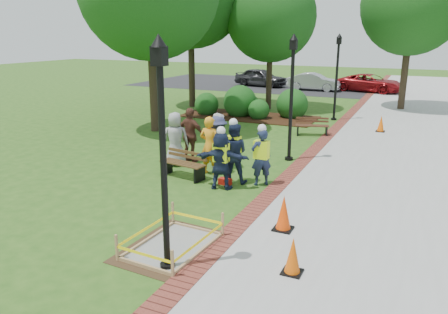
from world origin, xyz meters
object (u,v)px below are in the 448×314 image
at_px(lamp_near, 163,140).
at_px(hivis_worker_b, 261,155).
at_px(cone_front, 293,257).
at_px(hivis_worker_a, 221,158).
at_px(bench_near, 183,170).
at_px(hivis_worker_c, 233,151).
at_px(wet_concrete_pad, 173,237).

relative_size(lamp_near, hivis_worker_b, 2.36).
height_order(cone_front, hivis_worker_b, hivis_worker_b).
bearing_deg(hivis_worker_a, bench_near, 165.09).
distance_m(cone_front, lamp_near, 3.15).
relative_size(cone_front, hivis_worker_c, 0.38).
relative_size(wet_concrete_pad, bench_near, 1.55).
bearing_deg(bench_near, wet_concrete_pad, -62.86).
distance_m(wet_concrete_pad, bench_near, 4.55).
distance_m(bench_near, cone_front, 6.09).
bearing_deg(wet_concrete_pad, bench_near, 117.14).
bearing_deg(hivis_worker_c, hivis_worker_a, -98.36).
bearing_deg(bench_near, lamp_near, -63.39).
xyz_separation_m(hivis_worker_b, hivis_worker_c, (-0.83, -0.12, 0.05)).
bearing_deg(wet_concrete_pad, lamp_near, -66.38).
relative_size(bench_near, lamp_near, 0.36).
xyz_separation_m(wet_concrete_pad, lamp_near, (0.32, -0.74, 2.25)).
xyz_separation_m(hivis_worker_a, hivis_worker_c, (0.09, 0.63, 0.05)).
distance_m(cone_front, hivis_worker_a, 4.80).
bearing_deg(lamp_near, hivis_worker_c, 99.41).
height_order(bench_near, hivis_worker_b, hivis_worker_b).
height_order(wet_concrete_pad, cone_front, cone_front).
distance_m(bench_near, hivis_worker_b, 2.50).
relative_size(lamp_near, hivis_worker_a, 2.36).
bearing_deg(lamp_near, hivis_worker_a, 101.91).
xyz_separation_m(wet_concrete_pad, hivis_worker_a, (-0.60, 3.65, 0.66)).
xyz_separation_m(wet_concrete_pad, cone_front, (2.51, 0.04, 0.12)).
xyz_separation_m(cone_front, hivis_worker_b, (-2.20, 4.37, 0.55)).
bearing_deg(hivis_worker_c, lamp_near, -80.59).
distance_m(wet_concrete_pad, hivis_worker_c, 4.38).
bearing_deg(hivis_worker_b, hivis_worker_c, -171.63).
distance_m(cone_front, hivis_worker_b, 4.92).
bearing_deg(bench_near, cone_front, -41.13).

